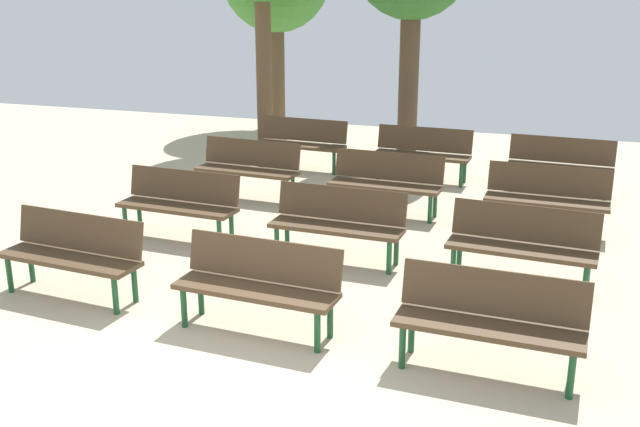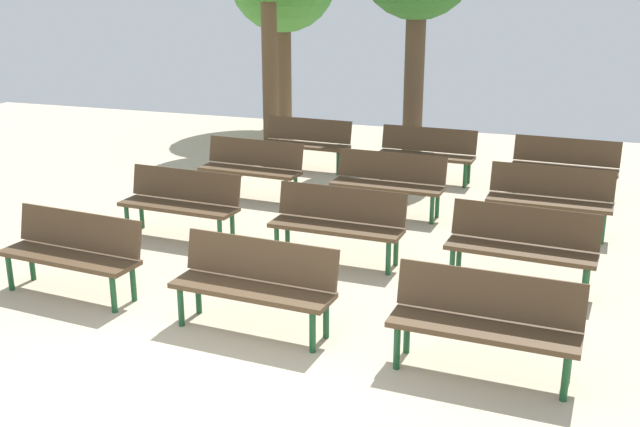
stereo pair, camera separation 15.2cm
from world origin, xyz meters
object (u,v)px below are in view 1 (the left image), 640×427
(bench_r2_c0, at_px, (249,165))
(bench_r3_c2, at_px, (560,162))
(bench_r0_c2, at_px, (490,317))
(bench_r0_c0, at_px, (73,250))
(bench_r3_c1, at_px, (423,151))
(bench_r1_c2, at_px, (522,241))
(bench_r2_c2, at_px, (547,195))
(bench_r1_c0, at_px, (180,200))
(bench_r2_c1, at_px, (386,180))
(bench_r1_c1, at_px, (338,220))
(bench_r0_c1, at_px, (259,281))
(bench_r3_c0, at_px, (302,140))

(bench_r2_c0, bearing_deg, bench_r3_c2, 24.48)
(bench_r0_c2, bearing_deg, bench_r2_c0, 136.19)
(bench_r0_c0, relative_size, bench_r3_c1, 1.01)
(bench_r1_c2, xyz_separation_m, bench_r2_c2, (0.18, 2.01, 0.00))
(bench_r2_c2, distance_m, bench_r3_c1, 2.97)
(bench_r2_c2, relative_size, bench_r3_c2, 0.99)
(bench_r3_c1, bearing_deg, bench_r1_c0, -119.92)
(bench_r2_c1, bearing_deg, bench_r1_c1, -90.68)
(bench_r0_c0, height_order, bench_r1_c0, same)
(bench_r1_c1, distance_m, bench_r3_c2, 4.59)
(bench_r0_c1, height_order, bench_r3_c2, same)
(bench_r3_c2, bearing_deg, bench_r2_c0, -156.15)
(bench_r0_c2, xyz_separation_m, bench_r2_c1, (-1.91, 4.16, 0.00))
(bench_r1_c2, height_order, bench_r3_c2, same)
(bench_r2_c0, bearing_deg, bench_r1_c1, -42.12)
(bench_r0_c0, xyz_separation_m, bench_r1_c1, (2.36, 1.88, 0.00))
(bench_r1_c1, relative_size, bench_r3_c1, 1.00)
(bench_r0_c0, relative_size, bench_r3_c2, 1.01)
(bench_r0_c2, distance_m, bench_r1_c1, 2.95)
(bench_r3_c0, bearing_deg, bench_r0_c2, -54.62)
(bench_r0_c1, distance_m, bench_r3_c1, 6.08)
(bench_r3_c2, bearing_deg, bench_r3_c0, 179.66)
(bench_r1_c0, distance_m, bench_r3_c2, 5.96)
(bench_r0_c2, xyz_separation_m, bench_r2_c2, (0.31, 4.07, 0.00))
(bench_r1_c1, bearing_deg, bench_r1_c0, 178.35)
(bench_r3_c0, relative_size, bench_r3_c1, 1.00)
(bench_r3_c0, distance_m, bench_r3_c2, 4.40)
(bench_r1_c2, bearing_deg, bench_r0_c2, -89.16)
(bench_r1_c2, xyz_separation_m, bench_r3_c2, (0.30, 3.98, 0.00))
(bench_r0_c0, height_order, bench_r1_c1, same)
(bench_r0_c2, distance_m, bench_r1_c0, 4.79)
(bench_r0_c0, xyz_separation_m, bench_r0_c2, (4.38, -0.27, 0.00))
(bench_r1_c1, height_order, bench_r2_c1, same)
(bench_r1_c2, bearing_deg, bench_r3_c0, 138.17)
(bench_r0_c1, relative_size, bench_r0_c2, 1.00)
(bench_r3_c2, bearing_deg, bench_r2_c2, -90.24)
(bench_r2_c1, bearing_deg, bench_r3_c0, 136.03)
(bench_r0_c0, xyz_separation_m, bench_r3_c2, (4.80, 5.77, 0.00))
(bench_r0_c2, height_order, bench_r1_c0, same)
(bench_r3_c1, bearing_deg, bench_r1_c2, -63.16)
(bench_r1_c2, xyz_separation_m, bench_r3_c1, (-1.90, 4.12, 0.00))
(bench_r1_c0, relative_size, bench_r3_c0, 1.00)
(bench_r0_c1, bearing_deg, bench_r1_c1, 88.80)
(bench_r1_c2, xyz_separation_m, bench_r2_c0, (-4.24, 2.27, 0.00))
(bench_r1_c0, xyz_separation_m, bench_r3_c1, (2.43, 3.89, 0.00))
(bench_r0_c1, bearing_deg, bench_r3_c0, 109.63)
(bench_r0_c2, distance_m, bench_r1_c2, 2.06)
(bench_r1_c0, xyz_separation_m, bench_r2_c2, (4.51, 1.78, 0.00))
(bench_r2_c1, bearing_deg, bench_r1_c0, -138.60)
(bench_r1_c0, bearing_deg, bench_r1_c2, 0.23)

